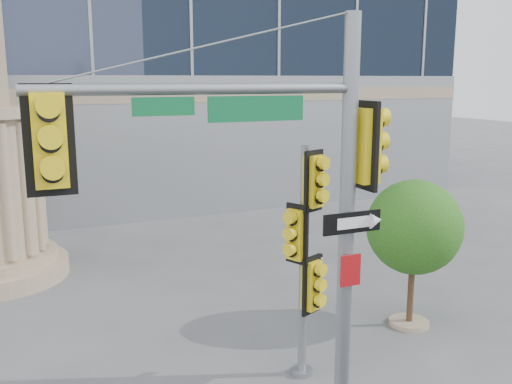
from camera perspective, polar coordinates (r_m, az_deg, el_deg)
name	(u,v)px	position (r m, az deg, el deg)	size (l,w,h in m)	color
ground	(318,375)	(12.11, 6.24, -17.77)	(120.00, 120.00, 0.00)	#545456
main_signal_pole	(278,187)	(8.64, 2.23, 0.54)	(5.33, 0.64, 6.87)	slate
secondary_signal_pole	(306,246)	(10.98, 5.05, -5.39)	(0.87, 0.63, 4.64)	slate
street_tree	(415,231)	(13.96, 15.62, -3.75)	(2.29, 2.24, 3.57)	gray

